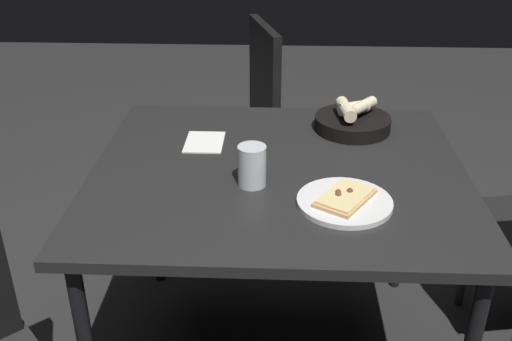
# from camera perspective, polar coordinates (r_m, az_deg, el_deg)

# --- Properties ---
(dining_table) EXTENTS (0.96, 1.08, 0.74)m
(dining_table) POSITION_cam_1_polar(r_m,az_deg,el_deg) (1.74, 2.30, -1.60)
(dining_table) COLOR black
(dining_table) RESTS_ON ground
(pizza_plate) EXTENTS (0.25, 0.25, 0.04)m
(pizza_plate) POSITION_cam_1_polar(r_m,az_deg,el_deg) (1.54, 8.73, -2.93)
(pizza_plate) COLOR white
(pizza_plate) RESTS_ON dining_table
(bread_basket) EXTENTS (0.25, 0.25, 0.10)m
(bread_basket) POSITION_cam_1_polar(r_m,az_deg,el_deg) (1.98, 9.47, 4.79)
(bread_basket) COLOR black
(bread_basket) RESTS_ON dining_table
(beer_glass) EXTENTS (0.08, 0.08, 0.12)m
(beer_glass) POSITION_cam_1_polar(r_m,az_deg,el_deg) (1.60, -0.25, 0.32)
(beer_glass) COLOR silver
(beer_glass) RESTS_ON dining_table
(napkin) EXTENTS (0.16, 0.12, 0.00)m
(napkin) POSITION_cam_1_polar(r_m,az_deg,el_deg) (1.88, -4.90, 2.76)
(napkin) COLOR white
(napkin) RESTS_ON dining_table
(chair_spare) EXTENTS (0.55, 0.55, 0.93)m
(chair_spare) POSITION_cam_1_polar(r_m,az_deg,el_deg) (2.66, -1.45, 5.15)
(chair_spare) COLOR #292929
(chair_spare) RESTS_ON ground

